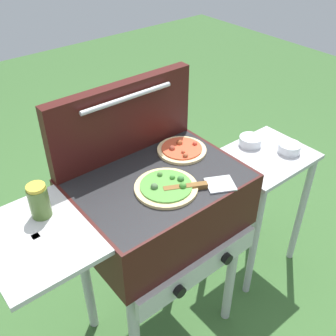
% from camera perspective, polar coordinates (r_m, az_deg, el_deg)
% --- Properties ---
extents(ground_plane, '(8.00, 8.00, 0.00)m').
position_cam_1_polar(ground_plane, '(2.15, -1.11, -20.79)').
color(ground_plane, '#38602D').
extents(grill, '(0.96, 0.53, 0.90)m').
position_cam_1_polar(grill, '(1.57, -1.73, -5.80)').
color(grill, '#38110F').
rests_on(grill, ground_plane).
extents(grill_lid_open, '(0.63, 0.08, 0.30)m').
position_cam_1_polar(grill_lid_open, '(1.55, -6.48, 6.88)').
color(grill_lid_open, '#38110F').
rests_on(grill_lid_open, grill).
extents(pizza_veggie, '(0.23, 0.23, 0.04)m').
position_cam_1_polar(pizza_veggie, '(1.42, -0.24, -2.70)').
color(pizza_veggie, '#E0C17F').
rests_on(pizza_veggie, grill).
extents(pizza_pepperoni, '(0.20, 0.20, 0.03)m').
position_cam_1_polar(pizza_pepperoni, '(1.62, 1.97, 2.66)').
color(pizza_pepperoni, beige).
rests_on(pizza_pepperoni, grill).
extents(sauce_jar, '(0.07, 0.07, 0.12)m').
position_cam_1_polar(sauce_jar, '(1.35, -17.96, -4.50)').
color(sauce_jar, '#4C6B2D').
rests_on(sauce_jar, grill).
extents(spatula, '(0.26, 0.17, 0.02)m').
position_cam_1_polar(spatula, '(1.43, 4.59, -2.61)').
color(spatula, '#B7BABF').
rests_on(spatula, grill).
extents(prep_table, '(0.44, 0.36, 0.72)m').
position_cam_1_polar(prep_table, '(2.10, 13.07, -2.72)').
color(prep_table, '#B2B2B7').
rests_on(prep_table, ground_plane).
extents(topping_bowl_near, '(0.11, 0.11, 0.04)m').
position_cam_1_polar(topping_bowl_near, '(2.02, 16.93, 2.71)').
color(topping_bowl_near, silver).
rests_on(topping_bowl_near, prep_table).
extents(topping_bowl_far, '(0.11, 0.11, 0.04)m').
position_cam_1_polar(topping_bowl_far, '(2.03, 11.67, 3.77)').
color(topping_bowl_far, silver).
rests_on(topping_bowl_far, prep_table).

